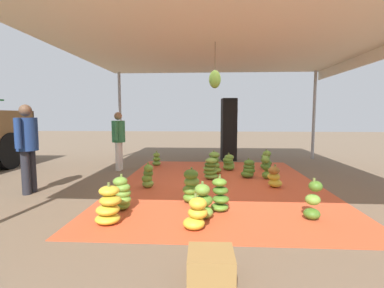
{
  "coord_description": "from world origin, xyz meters",
  "views": [
    {
      "loc": [
        -5.99,
        0.2,
        1.47
      ],
      "look_at": [
        0.32,
        0.58,
        0.83
      ],
      "focal_mm": 26.66,
      "sensor_mm": 36.0,
      "label": 1
    }
  ],
  "objects_px": {
    "banana_bunch_13": "(109,206)",
    "banana_bunch_12": "(220,196)",
    "worker_0": "(119,137)",
    "crate_0": "(211,267)",
    "banana_bunch_4": "(266,168)",
    "banana_bunch_0": "(191,187)",
    "banana_bunch_9": "(148,177)",
    "banana_bunch_2": "(122,194)",
    "banana_bunch_10": "(196,214)",
    "banana_bunch_8": "(266,160)",
    "banana_bunch_11": "(214,163)",
    "banana_bunch_6": "(203,202)",
    "banana_bunch_15": "(157,160)",
    "banana_bunch_7": "(229,163)",
    "banana_bunch_3": "(274,177)",
    "banana_bunch_1": "(249,169)",
    "worker_1": "(27,142)",
    "speaker_stack": "(229,130)",
    "banana_bunch_5": "(211,169)",
    "banana_bunch_14": "(313,202)"
  },
  "relations": [
    {
      "from": "banana_bunch_4",
      "to": "crate_0",
      "type": "bearing_deg",
      "value": 162.58
    },
    {
      "from": "speaker_stack",
      "to": "worker_0",
      "type": "bearing_deg",
      "value": 122.26
    },
    {
      "from": "banana_bunch_4",
      "to": "banana_bunch_13",
      "type": "bearing_deg",
      "value": 137.04
    },
    {
      "from": "banana_bunch_0",
      "to": "banana_bunch_11",
      "type": "xyz_separation_m",
      "value": [
        2.43,
        -0.42,
        -0.01
      ]
    },
    {
      "from": "banana_bunch_1",
      "to": "banana_bunch_3",
      "type": "bearing_deg",
      "value": -156.1
    },
    {
      "from": "banana_bunch_7",
      "to": "banana_bunch_9",
      "type": "height_order",
      "value": "banana_bunch_9"
    },
    {
      "from": "banana_bunch_12",
      "to": "banana_bunch_2",
      "type": "bearing_deg",
      "value": 91.1
    },
    {
      "from": "banana_bunch_1",
      "to": "banana_bunch_9",
      "type": "bearing_deg",
      "value": 116.77
    },
    {
      "from": "banana_bunch_0",
      "to": "banana_bunch_9",
      "type": "bearing_deg",
      "value": 45.72
    },
    {
      "from": "worker_1",
      "to": "speaker_stack",
      "type": "distance_m",
      "value": 5.86
    },
    {
      "from": "banana_bunch_11",
      "to": "worker_0",
      "type": "height_order",
      "value": "worker_0"
    },
    {
      "from": "worker_1",
      "to": "banana_bunch_15",
      "type": "bearing_deg",
      "value": -31.38
    },
    {
      "from": "banana_bunch_7",
      "to": "banana_bunch_8",
      "type": "height_order",
      "value": "banana_bunch_8"
    },
    {
      "from": "banana_bunch_3",
      "to": "banana_bunch_15",
      "type": "relative_size",
      "value": 1.09
    },
    {
      "from": "banana_bunch_1",
      "to": "banana_bunch_7",
      "type": "bearing_deg",
      "value": 24.96
    },
    {
      "from": "banana_bunch_3",
      "to": "speaker_stack",
      "type": "distance_m",
      "value": 3.71
    },
    {
      "from": "banana_bunch_0",
      "to": "banana_bunch_3",
      "type": "height_order",
      "value": "banana_bunch_0"
    },
    {
      "from": "worker_0",
      "to": "crate_0",
      "type": "xyz_separation_m",
      "value": [
        -5.03,
        -2.42,
        -0.77
      ]
    },
    {
      "from": "banana_bunch_9",
      "to": "worker_1",
      "type": "height_order",
      "value": "worker_1"
    },
    {
      "from": "banana_bunch_13",
      "to": "banana_bunch_15",
      "type": "bearing_deg",
      "value": 2.18
    },
    {
      "from": "banana_bunch_9",
      "to": "banana_bunch_15",
      "type": "distance_m",
      "value": 2.56
    },
    {
      "from": "banana_bunch_8",
      "to": "banana_bunch_11",
      "type": "distance_m",
      "value": 1.55
    },
    {
      "from": "banana_bunch_8",
      "to": "banana_bunch_10",
      "type": "bearing_deg",
      "value": 157.77
    },
    {
      "from": "banana_bunch_9",
      "to": "banana_bunch_7",
      "type": "bearing_deg",
      "value": -41.79
    },
    {
      "from": "banana_bunch_13",
      "to": "banana_bunch_12",
      "type": "bearing_deg",
      "value": -69.38
    },
    {
      "from": "banana_bunch_7",
      "to": "worker_1",
      "type": "bearing_deg",
      "value": 122.29
    },
    {
      "from": "banana_bunch_5",
      "to": "banana_bunch_14",
      "type": "height_order",
      "value": "banana_bunch_14"
    },
    {
      "from": "banana_bunch_7",
      "to": "banana_bunch_9",
      "type": "distance_m",
      "value": 2.64
    },
    {
      "from": "banana_bunch_1",
      "to": "banana_bunch_9",
      "type": "height_order",
      "value": "banana_bunch_9"
    },
    {
      "from": "banana_bunch_6",
      "to": "banana_bunch_15",
      "type": "height_order",
      "value": "banana_bunch_6"
    },
    {
      "from": "banana_bunch_13",
      "to": "worker_0",
      "type": "height_order",
      "value": "worker_0"
    },
    {
      "from": "banana_bunch_10",
      "to": "banana_bunch_15",
      "type": "height_order",
      "value": "banana_bunch_10"
    },
    {
      "from": "banana_bunch_15",
      "to": "banana_bunch_1",
      "type": "bearing_deg",
      "value": -120.58
    },
    {
      "from": "banana_bunch_9",
      "to": "banana_bunch_11",
      "type": "xyz_separation_m",
      "value": [
        1.52,
        -1.36,
        0.03
      ]
    },
    {
      "from": "banana_bunch_7",
      "to": "speaker_stack",
      "type": "height_order",
      "value": "speaker_stack"
    },
    {
      "from": "banana_bunch_4",
      "to": "banana_bunch_0",
      "type": "bearing_deg",
      "value": 139.22
    },
    {
      "from": "banana_bunch_4",
      "to": "banana_bunch_11",
      "type": "height_order",
      "value": "banana_bunch_11"
    },
    {
      "from": "banana_bunch_14",
      "to": "banana_bunch_8",
      "type": "bearing_deg",
      "value": -1.23
    },
    {
      "from": "banana_bunch_0",
      "to": "worker_0",
      "type": "relative_size",
      "value": 0.38
    },
    {
      "from": "banana_bunch_13",
      "to": "crate_0",
      "type": "bearing_deg",
      "value": -132.92
    },
    {
      "from": "banana_bunch_4",
      "to": "banana_bunch_12",
      "type": "distance_m",
      "value": 2.57
    },
    {
      "from": "crate_0",
      "to": "banana_bunch_2",
      "type": "bearing_deg",
      "value": 36.68
    },
    {
      "from": "banana_bunch_9",
      "to": "banana_bunch_11",
      "type": "distance_m",
      "value": 2.04
    },
    {
      "from": "banana_bunch_2",
      "to": "banana_bunch_10",
      "type": "distance_m",
      "value": 1.35
    },
    {
      "from": "banana_bunch_2",
      "to": "banana_bunch_9",
      "type": "relative_size",
      "value": 1.1
    },
    {
      "from": "banana_bunch_8",
      "to": "banana_bunch_12",
      "type": "bearing_deg",
      "value": 158.46
    },
    {
      "from": "banana_bunch_1",
      "to": "worker_1",
      "type": "distance_m",
      "value": 4.67
    },
    {
      "from": "banana_bunch_8",
      "to": "banana_bunch_4",
      "type": "bearing_deg",
      "value": 169.24
    },
    {
      "from": "banana_bunch_7",
      "to": "banana_bunch_13",
      "type": "height_order",
      "value": "banana_bunch_13"
    },
    {
      "from": "banana_bunch_1",
      "to": "banana_bunch_6",
      "type": "xyz_separation_m",
      "value": [
        -2.73,
        1.01,
        0.03
      ]
    }
  ]
}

